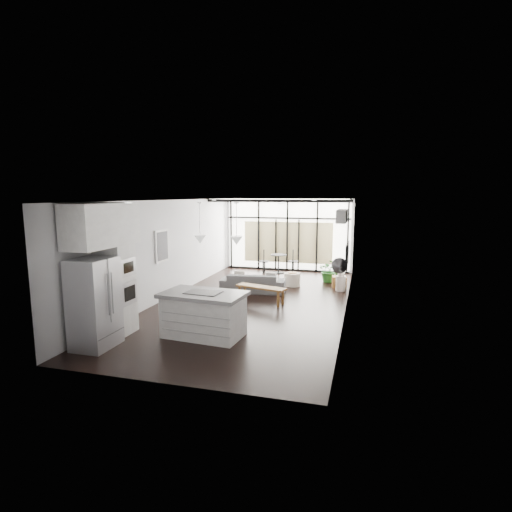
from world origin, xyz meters
The scene contains 27 objects.
floor centered at (0.00, 0.00, 0.00)m, with size 5.00×10.00×0.00m, color black.
ceiling centered at (0.00, 0.00, 2.80)m, with size 5.00×10.00×0.00m, color white.
wall_left centered at (-2.50, 0.00, 1.40)m, with size 0.02×10.00×2.80m, color silver.
wall_right centered at (2.50, 0.00, 1.40)m, with size 0.02×10.00×2.80m, color silver.
wall_back centered at (0.00, 5.00, 1.40)m, with size 5.00×0.02×2.80m, color silver.
wall_front centered at (0.00, -5.00, 1.40)m, with size 5.00×0.02×2.80m, color silver.
glazing centered at (0.00, 4.88, 1.40)m, with size 5.00×0.20×2.80m, color black.
skylight centered at (0.00, 4.00, 2.77)m, with size 4.70×1.90×0.06m, color white.
neighbour_building centered at (0.00, 4.95, 1.10)m, with size 3.50×0.02×1.60m, color beige.
island centered at (-0.27, -2.84, 0.47)m, with size 1.71×1.02×0.94m, color white.
cooktop centered at (-0.27, -2.84, 0.94)m, with size 0.71×0.47×0.01m, color black.
fridge centered at (-2.06, -3.95, 0.88)m, with size 0.68×0.85×1.75m, color #AAA9AF.
appliance_column centered at (-2.13, -3.15, 1.20)m, with size 0.62×0.65×2.39m, color white.
upper_cabinets centered at (-2.12, -3.50, 2.35)m, with size 0.62×1.75×0.86m, color white.
pendant_left centered at (-0.40, -2.65, 2.02)m, with size 0.26×0.26×0.18m, color white.
pendant_right centered at (0.40, -2.65, 2.02)m, with size 0.26×0.26×0.18m, color white.
sofa centered at (-0.33, 1.15, 0.38)m, with size 1.95×0.57×0.76m, color #4A4A4C.
console_bench centered at (0.22, 0.01, 0.23)m, with size 1.43×0.36×0.46m, color brown.
pouf centered at (0.68, 2.28, 0.21)m, with size 0.53×0.53×0.42m, color beige.
crate centered at (2.17, 2.54, 0.17)m, with size 0.45×0.45×0.34m, color brown.
plant_tall centered at (1.78, 3.16, 0.31)m, with size 0.71×0.79×0.61m, color #236322.
plant_crate centered at (2.17, 2.54, 0.47)m, with size 0.32×0.59×0.26m, color #236322.
milk_can centered at (2.25, 1.98, 0.30)m, with size 0.30×0.30×0.59m, color beige.
bistro_set centered at (-0.20, 4.25, 0.32)m, with size 1.33×0.53×0.64m, color black.
tv centered at (2.46, 1.00, 1.30)m, with size 0.05×1.10×0.65m, color black.
ac_unit centered at (2.38, -0.80, 2.45)m, with size 0.22×0.90×0.30m, color silver.
framed_art centered at (-2.47, -0.50, 1.55)m, with size 0.04×0.70×0.90m, color black.
Camera 1 is at (2.91, -10.31, 2.94)m, focal length 28.00 mm.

